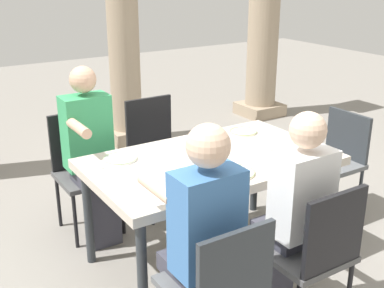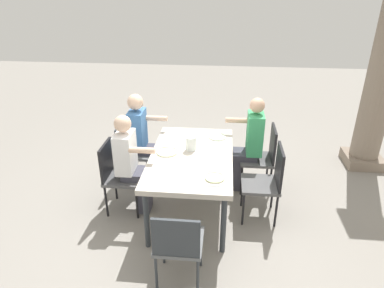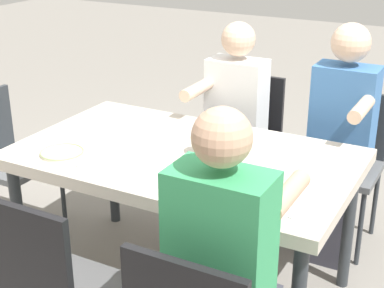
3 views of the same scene
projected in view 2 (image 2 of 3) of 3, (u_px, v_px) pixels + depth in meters
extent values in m
plane|color=gray|center=(191.00, 208.00, 4.42)|extent=(16.00, 16.00, 0.00)
cube|color=beige|center=(191.00, 157.00, 4.10)|extent=(1.63, 0.97, 0.06)
cylinder|color=#2D3338|center=(225.00, 158.00, 4.89)|extent=(0.06, 0.06, 0.71)
cylinder|color=#2D3338|center=(223.00, 225.00, 3.58)|extent=(0.06, 0.06, 0.71)
cylinder|color=#2D3338|center=(169.00, 156.00, 4.96)|extent=(0.06, 0.06, 0.71)
cylinder|color=#2D3338|center=(147.00, 220.00, 3.65)|extent=(0.06, 0.06, 0.71)
cube|color=#4F4F50|center=(256.00, 159.00, 4.66)|extent=(0.44, 0.44, 0.04)
cube|color=black|center=(273.00, 144.00, 4.54)|extent=(0.42, 0.03, 0.47)
cylinder|color=black|center=(241.00, 167.00, 4.95)|extent=(0.03, 0.03, 0.43)
cylinder|color=black|center=(241.00, 181.00, 4.61)|extent=(0.03, 0.03, 0.43)
cylinder|color=black|center=(267.00, 168.00, 4.92)|extent=(0.03, 0.03, 0.43)
cylinder|color=black|center=(270.00, 182.00, 4.57)|extent=(0.03, 0.03, 0.43)
cube|color=#5B5E61|center=(137.00, 153.00, 4.80)|extent=(0.44, 0.44, 0.04)
cube|color=#2D3338|center=(121.00, 138.00, 4.72)|extent=(0.42, 0.03, 0.41)
cylinder|color=#2D3338|center=(148.00, 175.00, 4.72)|extent=(0.03, 0.03, 0.45)
cylinder|color=#2D3338|center=(154.00, 162.00, 5.06)|extent=(0.03, 0.03, 0.45)
cylinder|color=#2D3338|center=(121.00, 174.00, 4.75)|extent=(0.03, 0.03, 0.45)
cylinder|color=#2D3338|center=(128.00, 161.00, 5.09)|extent=(0.03, 0.03, 0.45)
cube|color=#4F4F50|center=(260.00, 185.00, 4.09)|extent=(0.44, 0.44, 0.04)
cube|color=black|center=(279.00, 167.00, 3.96)|extent=(0.42, 0.03, 0.49)
cylinder|color=black|center=(242.00, 191.00, 4.38)|extent=(0.03, 0.03, 0.44)
cylinder|color=black|center=(243.00, 209.00, 4.04)|extent=(0.03, 0.03, 0.44)
cylinder|color=black|center=(272.00, 193.00, 4.34)|extent=(0.03, 0.03, 0.44)
cylinder|color=black|center=(276.00, 211.00, 4.00)|extent=(0.03, 0.03, 0.44)
cube|color=#4F4F50|center=(124.00, 178.00, 4.23)|extent=(0.44, 0.44, 0.04)
cube|color=black|center=(106.00, 161.00, 4.15)|extent=(0.42, 0.03, 0.45)
cylinder|color=black|center=(137.00, 203.00, 4.15)|extent=(0.03, 0.03, 0.43)
cylinder|color=black|center=(144.00, 186.00, 4.49)|extent=(0.03, 0.03, 0.43)
cylinder|color=black|center=(106.00, 201.00, 4.18)|extent=(0.03, 0.03, 0.43)
cylinder|color=black|center=(116.00, 185.00, 4.52)|extent=(0.03, 0.03, 0.43)
cube|color=#5B5E61|center=(179.00, 241.00, 3.19)|extent=(0.44, 0.44, 0.04)
cube|color=#2D3338|center=(176.00, 239.00, 2.92)|extent=(0.03, 0.42, 0.40)
cylinder|color=#2D3338|center=(201.00, 248.00, 3.45)|extent=(0.03, 0.03, 0.45)
cylinder|color=#2D3338|center=(163.00, 246.00, 3.48)|extent=(0.03, 0.03, 0.45)
cylinder|color=#2D3338|center=(198.00, 278.00, 3.10)|extent=(0.03, 0.03, 0.45)
cylinder|color=#2D3338|center=(156.00, 275.00, 3.14)|extent=(0.03, 0.03, 0.45)
cube|color=#3F3F4C|center=(154.00, 168.00, 4.88)|extent=(0.24, 0.14, 0.46)
cube|color=#3F3F4C|center=(147.00, 151.00, 4.77)|extent=(0.28, 0.32, 0.10)
cube|color=#3F72B2|center=(137.00, 129.00, 4.64)|extent=(0.34, 0.20, 0.53)
sphere|color=beige|center=(135.00, 102.00, 4.47)|extent=(0.21, 0.21, 0.21)
cylinder|color=beige|center=(156.00, 118.00, 4.69)|extent=(0.07, 0.30, 0.07)
cube|color=#3F3F4C|center=(145.00, 194.00, 4.31)|extent=(0.24, 0.14, 0.46)
cube|color=#3F3F4C|center=(136.00, 174.00, 4.19)|extent=(0.28, 0.32, 0.10)
cube|color=white|center=(125.00, 152.00, 4.08)|extent=(0.34, 0.20, 0.49)
sphere|color=beige|center=(123.00, 124.00, 3.92)|extent=(0.20, 0.20, 0.20)
cylinder|color=beige|center=(142.00, 150.00, 3.88)|extent=(0.07, 0.30, 0.07)
cube|color=#3F3F4C|center=(237.00, 173.00, 4.78)|extent=(0.24, 0.14, 0.46)
cube|color=#3F3F4C|center=(245.00, 155.00, 4.65)|extent=(0.28, 0.32, 0.10)
cube|color=#389E60|center=(255.00, 133.00, 4.50)|extent=(0.34, 0.20, 0.54)
sphere|color=tan|center=(257.00, 105.00, 4.33)|extent=(0.19, 0.19, 0.19)
cylinder|color=tan|center=(237.00, 120.00, 4.59)|extent=(0.07, 0.30, 0.07)
cube|color=gray|center=(362.00, 159.00, 5.44)|extent=(0.54, 0.54, 0.16)
cylinder|color=gray|center=(382.00, 77.00, 4.87)|extent=(0.42, 0.42, 2.48)
cylinder|color=white|center=(217.00, 137.00, 4.53)|extent=(0.22, 0.22, 0.01)
torus|color=#A9CD91|center=(217.00, 137.00, 4.53)|extent=(0.23, 0.23, 0.01)
cube|color=silver|center=(218.00, 133.00, 4.67)|extent=(0.03, 0.17, 0.01)
cube|color=silver|center=(217.00, 142.00, 4.40)|extent=(0.03, 0.17, 0.01)
cylinder|color=silver|center=(167.00, 152.00, 4.14)|extent=(0.26, 0.26, 0.01)
torus|color=#A0BE77|center=(167.00, 152.00, 4.13)|extent=(0.26, 0.26, 0.01)
cube|color=silver|center=(169.00, 147.00, 4.27)|extent=(0.03, 0.17, 0.01)
cube|color=silver|center=(165.00, 158.00, 4.00)|extent=(0.02, 0.17, 0.01)
cylinder|color=silver|center=(215.00, 178.00, 3.61)|extent=(0.21, 0.21, 0.01)
torus|color=#A0BE77|center=(215.00, 178.00, 3.60)|extent=(0.21, 0.21, 0.01)
cube|color=silver|center=(215.00, 171.00, 3.74)|extent=(0.02, 0.17, 0.01)
cube|color=silver|center=(214.00, 186.00, 3.47)|extent=(0.03, 0.17, 0.01)
cylinder|color=white|center=(191.00, 143.00, 4.18)|extent=(0.13, 0.13, 0.17)
cylinder|color=#EFEAC6|center=(191.00, 145.00, 4.19)|extent=(0.12, 0.12, 0.11)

